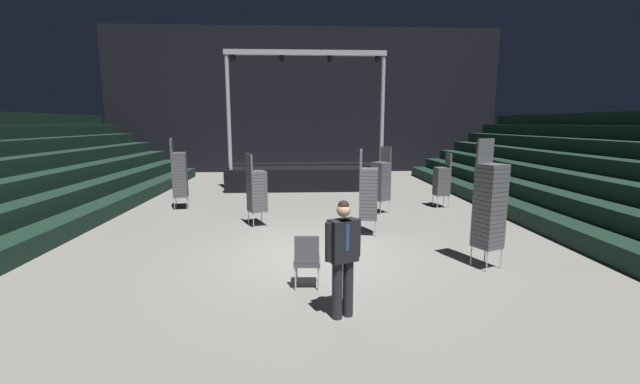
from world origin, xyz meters
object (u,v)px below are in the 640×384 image
chair_stack_front_left (368,193)px  chair_stack_mid_right (257,190)px  man_with_tie (343,253)px  chair_stack_mid_centre (490,205)px  chair_stack_rear_left (381,180)px  chair_stack_mid_left (179,174)px  stage_riser (306,174)px  chair_stack_front_right (442,180)px  loose_chair_near_man (307,258)px

chair_stack_front_left → chair_stack_mid_right: chair_stack_front_left is taller
man_with_tie → chair_stack_mid_centre: (2.99, 1.88, 0.27)m
chair_stack_front_left → chair_stack_rear_left: (0.82, 2.43, -0.04)m
chair_stack_mid_left → chair_stack_mid_centre: bearing=43.1°
stage_riser → chair_stack_front_left: (1.41, -7.76, 0.50)m
chair_stack_front_right → chair_stack_mid_left: (-8.56, 0.15, 0.25)m
stage_riser → chair_stack_rear_left: 5.79m
chair_stack_front_left → chair_stack_mid_centre: chair_stack_mid_centre is taller
stage_riser → chair_stack_mid_left: 6.09m
man_with_tie → chair_stack_mid_left: (-4.47, 7.60, 0.18)m
chair_stack_front_right → loose_chair_near_man: size_ratio=1.90×
chair_stack_mid_left → loose_chair_near_man: (3.98, -6.54, -0.62)m
chair_stack_mid_centre → man_with_tie: bearing=8.7°
chair_stack_mid_left → loose_chair_near_man: size_ratio=2.44×
chair_stack_mid_left → loose_chair_near_man: chair_stack_mid_left is taller
chair_stack_front_right → loose_chair_near_man: 7.87m
chair_stack_mid_centre → chair_stack_rear_left: bearing=-100.8°
chair_stack_mid_left → man_with_tie: bearing=21.1°
chair_stack_mid_left → chair_stack_mid_centre: 9.40m
chair_stack_mid_left → chair_stack_mid_right: bearing=40.2°
man_with_tie → chair_stack_mid_left: size_ratio=0.74×
stage_riser → chair_stack_front_right: 6.37m
stage_riser → chair_stack_front_left: 7.90m
man_with_tie → chair_stack_mid_right: chair_stack_mid_right is taller
stage_riser → chair_stack_mid_left: size_ratio=2.87×
stage_riser → man_with_tie: 12.04m
man_with_tie → chair_stack_mid_left: bearing=-84.4°
chair_stack_front_left → chair_stack_front_right: (3.00, 3.18, -0.17)m
chair_stack_mid_left → chair_stack_mid_right: 3.55m
chair_stack_mid_left → chair_stack_rear_left: 6.44m
man_with_tie → chair_stack_front_right: (4.09, 7.45, -0.07)m
man_with_tie → chair_stack_mid_right: size_ratio=0.87×
stage_riser → chair_stack_front_left: bearing=-79.7°
chair_stack_rear_left → loose_chair_near_man: size_ratio=2.17×
stage_riser → chair_stack_front_left: size_ratio=3.10×
stage_riser → chair_stack_mid_right: stage_riser is taller
chair_stack_mid_centre → chair_stack_rear_left: (-1.08, 4.82, -0.21)m
stage_riser → chair_stack_front_right: bearing=-46.0°
man_with_tie → chair_stack_front_left: (1.08, 4.27, 0.10)m
chair_stack_front_left → chair_stack_mid_right: size_ratio=1.09×
stage_riser → chair_stack_front_right: (4.42, -4.58, 0.34)m
stage_riser → chair_stack_rear_left: bearing=-67.3°
chair_stack_mid_centre → chair_stack_front_left: bearing=-75.0°
chair_stack_mid_right → chair_stack_rear_left: chair_stack_rear_left is taller
chair_stack_mid_right → loose_chair_near_man: bearing=-9.9°
chair_stack_front_right → stage_riser: bearing=40.6°
chair_stack_mid_centre → chair_stack_mid_left: bearing=-60.9°
stage_riser → chair_stack_front_right: stage_riser is taller
stage_riser → chair_stack_front_right: size_ratio=3.68×
man_with_tie → chair_stack_front_right: bearing=-143.6°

